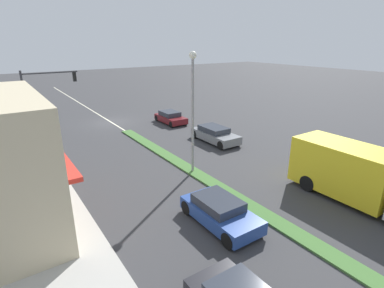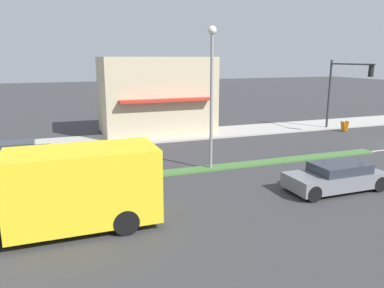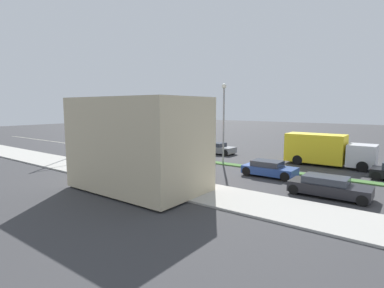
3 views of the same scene
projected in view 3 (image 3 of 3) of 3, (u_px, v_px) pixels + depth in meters
name	position (u px, v px, depth m)	size (l,w,h in m)	color
ground_plane	(252.00, 168.00, 26.48)	(160.00, 160.00, 0.00)	#38383A
sidewalk_right	(197.00, 191.00, 19.03)	(4.00, 73.00, 0.12)	#B2AFA8
median_strip	(369.00, 183.00, 21.12)	(0.90, 46.00, 0.10)	#477538
lane_marking_center	(119.00, 150.00, 37.19)	(0.16, 60.00, 0.01)	beige
building_corner_store	(139.00, 143.00, 19.26)	(5.79, 8.52, 5.85)	#C6B793
traffic_signal_main	(78.00, 121.00, 31.20)	(4.59, 0.34, 5.60)	#333338
street_lamp	(224.00, 113.00, 27.65)	(0.44, 0.44, 7.37)	gray
pedestrian	(131.00, 168.00, 21.75)	(0.34, 0.34, 1.57)	#282D42
warning_aframe_sign	(78.00, 153.00, 32.03)	(0.45, 0.53, 0.84)	orange
delivery_truck	(326.00, 150.00, 27.36)	(2.44, 7.50, 2.87)	silver
sedan_maroon	(168.00, 144.00, 38.92)	(1.82, 3.82, 1.18)	maroon
suv_grey	(215.00, 148.00, 34.54)	(1.91, 4.50, 1.27)	slate
coupe_blue	(269.00, 169.00, 23.19)	(1.89, 3.99, 1.23)	#284793
sedan_dark	(329.00, 187.00, 18.03)	(1.88, 4.55, 1.22)	black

